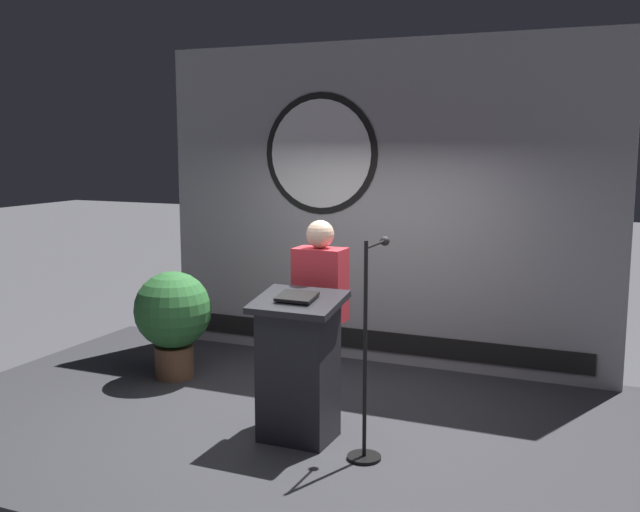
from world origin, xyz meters
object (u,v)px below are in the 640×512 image
podium (298,368)px  speaker_person (320,318)px  potted_plant (173,315)px  microphone_stand (367,381)px

podium → speaker_person: 0.55m
podium → speaker_person: size_ratio=0.70×
speaker_person → potted_plant: 1.72m
podium → potted_plant: bearing=153.1°
speaker_person → microphone_stand: speaker_person is taller
speaker_person → potted_plant: size_ratio=1.58×
podium → potted_plant: (-1.70, 0.86, 0.05)m
podium → microphone_stand: microphone_stand is taller
potted_plant → speaker_person: bearing=-12.9°
podium → speaker_person: speaker_person is taller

